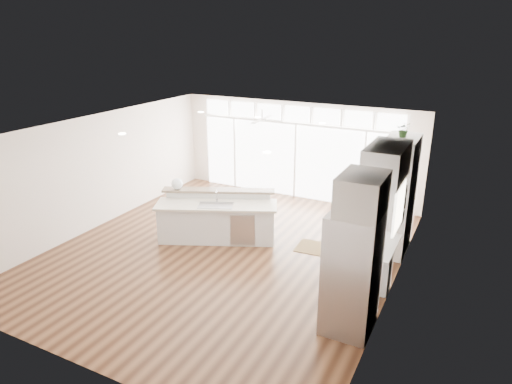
% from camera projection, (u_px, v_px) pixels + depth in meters
% --- Properties ---
extents(floor, '(7.00, 8.00, 0.02)m').
position_uv_depth(floor, '(225.00, 252.00, 9.89)').
color(floor, '#3C2112').
rests_on(floor, ground).
extents(ceiling, '(7.00, 8.00, 0.02)m').
position_uv_depth(ceiling, '(222.00, 129.00, 8.98)').
color(ceiling, white).
rests_on(ceiling, wall_back).
extents(wall_back, '(7.00, 0.04, 2.70)m').
position_uv_depth(wall_back, '(297.00, 150.00, 12.79)').
color(wall_back, silver).
rests_on(wall_back, floor).
extents(wall_front, '(7.00, 0.04, 2.70)m').
position_uv_depth(wall_front, '(70.00, 285.00, 6.08)').
color(wall_front, silver).
rests_on(wall_front, floor).
extents(wall_left, '(0.04, 8.00, 2.70)m').
position_uv_depth(wall_left, '(98.00, 171.00, 10.92)').
color(wall_left, silver).
rests_on(wall_left, floor).
extents(wall_right, '(0.04, 8.00, 2.70)m').
position_uv_depth(wall_right, '(397.00, 224.00, 7.94)').
color(wall_right, silver).
rests_on(wall_right, floor).
extents(glass_wall, '(5.80, 0.06, 2.08)m').
position_uv_depth(glass_wall, '(296.00, 161.00, 12.84)').
color(glass_wall, white).
rests_on(glass_wall, wall_back).
extents(transom_row, '(5.90, 0.06, 0.40)m').
position_uv_depth(transom_row, '(297.00, 114.00, 12.39)').
color(transom_row, white).
rests_on(transom_row, wall_back).
extents(desk_window, '(0.04, 0.85, 0.85)m').
position_uv_depth(desk_window, '(399.00, 208.00, 8.14)').
color(desk_window, white).
rests_on(desk_window, wall_right).
extents(ceiling_fan, '(1.16, 1.16, 0.32)m').
position_uv_depth(ceiling_fan, '(262.00, 116.00, 11.61)').
color(ceiling_fan, white).
rests_on(ceiling_fan, ceiling).
extents(recessed_lights, '(3.40, 3.00, 0.02)m').
position_uv_depth(recessed_lights, '(227.00, 128.00, 9.15)').
color(recessed_lights, white).
rests_on(recessed_lights, ceiling).
extents(oven_cabinet, '(0.64, 1.20, 2.50)m').
position_uv_depth(oven_cabinet, '(397.00, 195.00, 9.63)').
color(oven_cabinet, silver).
rests_on(oven_cabinet, floor).
extents(desk_nook, '(0.72, 1.30, 0.76)m').
position_uv_depth(desk_nook, '(375.00, 262.00, 8.68)').
color(desk_nook, silver).
rests_on(desk_nook, floor).
extents(upper_cabinets, '(0.64, 1.30, 0.64)m').
position_uv_depth(upper_cabinets, '(387.00, 163.00, 8.00)').
color(upper_cabinets, silver).
rests_on(upper_cabinets, wall_right).
extents(refrigerator, '(0.76, 0.90, 2.00)m').
position_uv_depth(refrigerator, '(352.00, 272.00, 7.09)').
color(refrigerator, '#A7A7AC').
rests_on(refrigerator, floor).
extents(fridge_cabinet, '(0.64, 0.90, 0.60)m').
position_uv_depth(fridge_cabinet, '(362.00, 194.00, 6.63)').
color(fridge_cabinet, silver).
rests_on(fridge_cabinet, wall_right).
extents(framed_photos, '(0.06, 0.22, 0.80)m').
position_uv_depth(framed_photos, '(404.00, 204.00, 8.71)').
color(framed_photos, black).
rests_on(framed_photos, wall_right).
extents(kitchen_island, '(2.88, 2.03, 1.07)m').
position_uv_depth(kitchen_island, '(217.00, 218.00, 10.29)').
color(kitchen_island, silver).
rests_on(kitchen_island, floor).
extents(rug, '(0.99, 0.74, 0.01)m').
position_uv_depth(rug, '(318.00, 248.00, 10.04)').
color(rug, '#372511').
rests_on(rug, floor).
extents(office_chair, '(0.60, 0.57, 0.97)m').
position_uv_depth(office_chair, '(346.00, 261.00, 8.50)').
color(office_chair, black).
rests_on(office_chair, floor).
extents(fishbowl, '(0.35, 0.35, 0.26)m').
position_uv_depth(fishbowl, '(177.00, 184.00, 10.48)').
color(fishbowl, white).
rests_on(fishbowl, kitchen_island).
extents(monitor, '(0.09, 0.51, 0.42)m').
position_uv_depth(monitor, '(373.00, 233.00, 8.51)').
color(monitor, black).
rests_on(monitor, desk_nook).
extents(keyboard, '(0.12, 0.29, 0.01)m').
position_uv_depth(keyboard, '(363.00, 241.00, 8.65)').
color(keyboard, white).
rests_on(keyboard, desk_nook).
extents(potted_plant, '(0.31, 0.34, 0.24)m').
position_uv_depth(potted_plant, '(404.00, 131.00, 9.16)').
color(potted_plant, '#2E5323').
rests_on(potted_plant, oven_cabinet).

